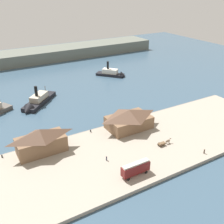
% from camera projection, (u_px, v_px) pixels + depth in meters
% --- Properties ---
extents(ground_plane, '(320.00, 320.00, 0.00)m').
position_uv_depth(ground_plane, '(119.00, 119.00, 114.10)').
color(ground_plane, '#385166').
extents(quay_promenade, '(110.00, 36.00, 1.20)m').
position_uv_depth(quay_promenade, '(151.00, 142.00, 96.77)').
color(quay_promenade, '#9E9384').
rests_on(quay_promenade, ground).
extents(seawall_edge, '(110.00, 0.80, 1.00)m').
position_uv_depth(seawall_edge, '(124.00, 122.00, 111.09)').
color(seawall_edge, gray).
rests_on(seawall_edge, ground).
extents(ferry_shed_east_terminal, '(16.29, 8.20, 8.68)m').
position_uv_depth(ferry_shed_east_terminal, '(41.00, 141.00, 88.51)').
color(ferry_shed_east_terminal, brown).
rests_on(ferry_shed_east_terminal, quay_promenade).
extents(ferry_shed_customs_shed, '(16.98, 11.09, 7.78)m').
position_uv_depth(ferry_shed_customs_shed, '(129.00, 119.00, 103.41)').
color(ferry_shed_customs_shed, brown).
rests_on(ferry_shed_customs_shed, quay_promenade).
extents(street_tram, '(9.09, 2.44, 4.30)m').
position_uv_depth(street_tram, '(136.00, 168.00, 78.49)').
color(street_tram, maroon).
rests_on(street_tram, quay_promenade).
extents(horse_cart, '(5.57, 1.39, 1.87)m').
position_uv_depth(horse_cart, '(164.00, 142.00, 93.83)').
color(horse_cart, brown).
rests_on(horse_cart, quay_promenade).
extents(pedestrian_walking_west, '(0.43, 0.43, 1.75)m').
position_uv_depth(pedestrian_walking_west, '(204.00, 151.00, 89.21)').
color(pedestrian_walking_west, '#4C3D33').
rests_on(pedestrian_walking_west, quay_promenade).
extents(pedestrian_near_west_shed, '(0.41, 0.41, 1.66)m').
position_uv_depth(pedestrian_near_west_shed, '(107.00, 158.00, 85.72)').
color(pedestrian_near_west_shed, '#33384C').
rests_on(pedestrian_near_west_shed, quay_promenade).
extents(mooring_post_center_west, '(0.44, 0.44, 0.90)m').
position_uv_depth(mooring_post_center_west, '(2.00, 156.00, 87.32)').
color(mooring_post_center_west, black).
rests_on(mooring_post_center_west, quay_promenade).
extents(mooring_post_east, '(0.44, 0.44, 0.90)m').
position_uv_depth(mooring_post_east, '(91.00, 131.00, 102.03)').
color(mooring_post_east, black).
rests_on(mooring_post_east, quay_promenade).
extents(ferry_near_quay, '(16.22, 17.53, 10.65)m').
position_uv_depth(ferry_near_quay, '(113.00, 74.00, 165.64)').
color(ferry_near_quay, black).
rests_on(ferry_near_quay, ground).
extents(ferry_departing_north, '(21.80, 22.15, 11.26)m').
position_uv_depth(ferry_departing_north, '(36.00, 102.00, 126.31)').
color(ferry_departing_north, black).
rests_on(ferry_departing_north, ground).
extents(far_headland, '(180.00, 24.00, 8.00)m').
position_uv_depth(far_headland, '(42.00, 55.00, 197.69)').
color(far_headland, '#60665B').
rests_on(far_headland, ground).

